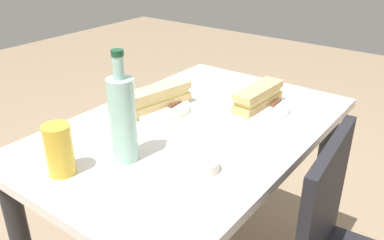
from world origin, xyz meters
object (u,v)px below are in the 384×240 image
at_px(baguette_sandwich_far, 158,96).
at_px(olive_bowl, 203,165).
at_px(plate_near, 257,107).
at_px(dining_table, 192,161).
at_px(plate_far, 159,107).
at_px(knife_far, 170,108).
at_px(knife_near, 272,107).
at_px(baguette_sandwich_near, 258,96).
at_px(water_bottle, 123,118).
at_px(beer_glass, 59,150).

distance_m(baguette_sandwich_far, olive_bowl, 0.42).
bearing_deg(plate_near, dining_table, -23.37).
xyz_separation_m(plate_far, knife_far, (-0.00, 0.05, 0.01)).
xyz_separation_m(dining_table, knife_near, (-0.25, 0.15, 0.15)).
xyz_separation_m(baguette_sandwich_near, baguette_sandwich_far, (0.21, -0.28, -0.00)).
distance_m(baguette_sandwich_near, plate_far, 0.35).
bearing_deg(dining_table, olive_bowl, 43.33).
bearing_deg(plate_near, water_bottle, -13.91).
bearing_deg(baguette_sandwich_near, knife_near, 101.01).
height_order(knife_far, beer_glass, beer_glass).
distance_m(knife_near, baguette_sandwich_far, 0.39).
bearing_deg(dining_table, knife_far, -106.10).
height_order(baguette_sandwich_near, plate_far, baguette_sandwich_near).
bearing_deg(plate_far, baguette_sandwich_near, 127.20).
relative_size(dining_table, baguette_sandwich_far, 4.21).
relative_size(knife_near, water_bottle, 0.58).
distance_m(dining_table, knife_far, 0.20).
bearing_deg(baguette_sandwich_far, knife_near, 123.95).
relative_size(knife_near, plate_far, 0.81).
bearing_deg(plate_near, baguette_sandwich_far, -52.80).
bearing_deg(beer_glass, dining_table, 166.12).
bearing_deg(water_bottle, baguette_sandwich_far, -154.28).
distance_m(plate_near, beer_glass, 0.70).
relative_size(plate_far, baguette_sandwich_far, 0.86).
relative_size(plate_far, olive_bowl, 2.68).
xyz_separation_m(baguette_sandwich_far, beer_glass, (0.46, 0.07, 0.02)).
xyz_separation_m(baguette_sandwich_far, water_bottle, (0.31, 0.15, 0.08)).
bearing_deg(beer_glass, water_bottle, 151.26).
bearing_deg(plate_far, olive_bowl, 57.35).
height_order(knife_near, plate_far, knife_near).
bearing_deg(dining_table, baguette_sandwich_far, -101.11).
bearing_deg(water_bottle, knife_far, -162.12).
bearing_deg(beer_glass, plate_far, -171.67).
bearing_deg(plate_far, baguette_sandwich_far, -75.96).
xyz_separation_m(plate_near, olive_bowl, (0.44, 0.08, 0.01)).
xyz_separation_m(baguette_sandwich_far, olive_bowl, (0.23, 0.35, -0.03)).
xyz_separation_m(dining_table, baguette_sandwich_near, (-0.24, 0.11, 0.18)).
distance_m(baguette_sandwich_near, olive_bowl, 0.44).
relative_size(knife_far, beer_glass, 1.32).
xyz_separation_m(plate_near, water_bottle, (0.52, -0.13, 0.12)).
distance_m(plate_far, water_bottle, 0.36).
distance_m(plate_near, baguette_sandwich_near, 0.04).
relative_size(plate_near, plate_far, 1.00).
bearing_deg(plate_near, plate_far, -52.80).
xyz_separation_m(plate_near, baguette_sandwich_near, (0.00, 0.00, 0.04)).
bearing_deg(beer_glass, baguette_sandwich_near, 162.53).
bearing_deg(plate_near, baguette_sandwich_near, 90.00).
distance_m(baguette_sandwich_near, knife_near, 0.06).
xyz_separation_m(plate_far, water_bottle, (0.31, 0.15, 0.12)).
bearing_deg(baguette_sandwich_near, beer_glass, -17.47).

